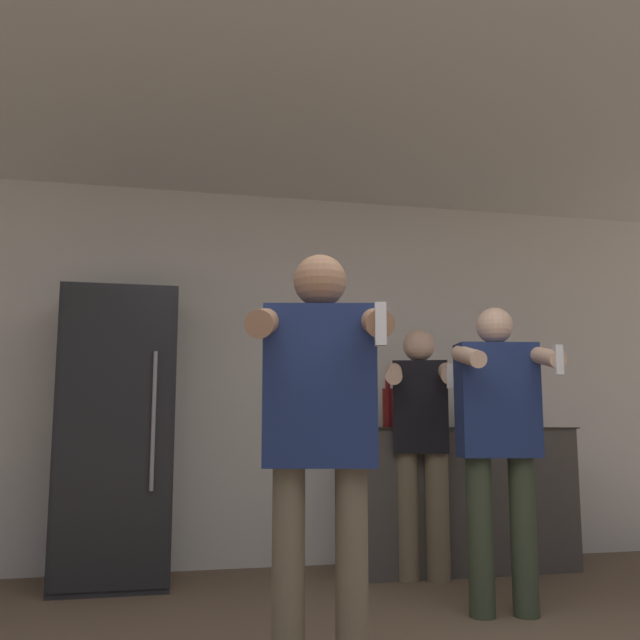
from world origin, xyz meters
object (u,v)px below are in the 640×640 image
person_woman_foreground (320,420)px  person_man_side (499,433)px  person_spectator_back (421,438)px  bottle_red_label (467,410)px  bottle_green_wine (388,406)px  refrigerator (118,435)px  bottle_amber_bourbon (432,414)px

person_woman_foreground → person_man_side: person_woman_foreground is taller
person_spectator_back → bottle_red_label: bearing=34.9°
bottle_green_wine → bottle_red_label: bearing=0.0°
person_woman_foreground → person_spectator_back: bearing=58.8°
bottle_red_label → refrigerator: bearing=-179.6°
refrigerator → person_man_side: 2.26m
bottle_red_label → person_spectator_back: person_spectator_back is taller
refrigerator → bottle_red_label: 2.30m
person_man_side → bottle_amber_bourbon: bearing=85.5°
refrigerator → person_woman_foreground: bearing=-67.2°
bottle_red_label → bottle_amber_bourbon: size_ratio=1.30×
bottle_amber_bourbon → person_spectator_back: bearing=-122.3°
refrigerator → person_spectator_back: (1.84, -0.30, -0.02)m
person_woman_foreground → person_spectator_back: person_woman_foreground is taller
bottle_green_wine → person_man_side: bearing=-79.5°
bottle_red_label → person_spectator_back: 0.58m
bottle_amber_bourbon → bottle_red_label: bearing=-0.0°
bottle_green_wine → person_spectator_back: person_spectator_back is taller
person_man_side → person_spectator_back: person_man_side is taller
person_man_side → person_woman_foreground: bearing=-143.7°
refrigerator → bottle_amber_bourbon: bearing=0.4°
bottle_red_label → person_woman_foreground: bearing=-126.4°
person_woman_foreground → person_man_side: bearing=36.3°
bottle_red_label → person_woman_foreground: person_woman_foreground is taller
person_spectator_back → person_man_side: bearing=-82.8°
bottle_red_label → person_woman_foreground: 2.47m
refrigerator → person_woman_foreground: size_ratio=1.11×
bottle_green_wine → person_woman_foreground: 2.19m
bottle_red_label → person_spectator_back: bearing=-145.1°
bottle_green_wine → refrigerator: bearing=-179.5°
bottle_red_label → bottle_green_wine: 0.56m
person_woman_foreground → person_man_side: (1.12, 0.82, -0.06)m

